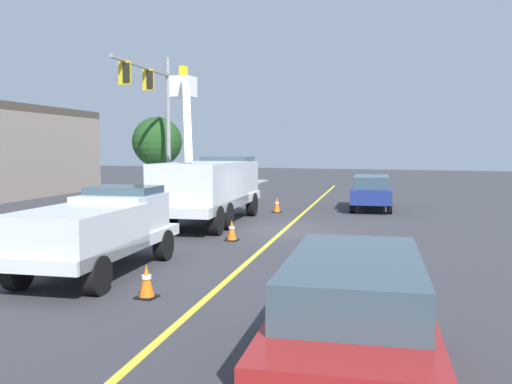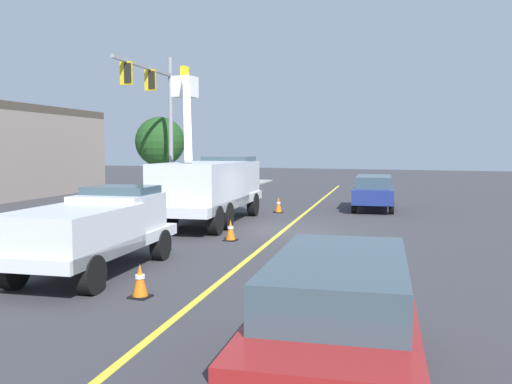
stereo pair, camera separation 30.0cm
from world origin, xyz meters
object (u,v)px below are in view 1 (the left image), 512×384
(trailing_sedan, at_px, (354,313))
(traffic_cone_mid_front, at_px, (232,230))
(traffic_cone_leading, at_px, (147,281))
(traffic_signal_mast, at_px, (155,104))
(passing_minivan, at_px, (371,190))
(service_pickup_truck, at_px, (98,229))
(utility_bucket_truck, at_px, (210,184))
(traffic_cone_mid_rear, at_px, (277,205))

(trailing_sedan, distance_m, traffic_cone_mid_front, 11.41)
(traffic_cone_leading, xyz_separation_m, traffic_cone_mid_front, (7.05, 1.20, -0.00))
(traffic_signal_mast, bearing_deg, passing_minivan, -67.51)
(trailing_sedan, relative_size, traffic_cone_mid_front, 7.12)
(service_pickup_truck, distance_m, trailing_sedan, 8.21)
(utility_bucket_truck, height_order, traffic_signal_mast, traffic_signal_mast)
(traffic_cone_mid_rear, bearing_deg, trailing_sedan, -157.90)
(service_pickup_truck, relative_size, trailing_sedan, 1.16)
(traffic_cone_mid_rear, bearing_deg, traffic_cone_mid_front, -171.45)
(passing_minivan, height_order, traffic_cone_mid_rear, passing_minivan)
(utility_bucket_truck, height_order, trailing_sedan, utility_bucket_truck)
(trailing_sedan, xyz_separation_m, traffic_cone_mid_rear, (17.76, 7.21, -0.60))
(service_pickup_truck, xyz_separation_m, traffic_signal_mast, (12.51, 6.05, 4.13))
(passing_minivan, xyz_separation_m, traffic_cone_mid_rear, (-2.96, 3.98, -0.60))
(traffic_cone_leading, relative_size, traffic_cone_mid_front, 1.00)
(service_pickup_truck, relative_size, traffic_cone_mid_front, 8.28)
(passing_minivan, bearing_deg, traffic_cone_mid_front, 165.92)
(service_pickup_truck, bearing_deg, traffic_cone_leading, -122.37)
(traffic_cone_mid_rear, bearing_deg, passing_minivan, -53.38)
(utility_bucket_truck, bearing_deg, traffic_cone_leading, -160.52)
(traffic_cone_mid_front, xyz_separation_m, traffic_cone_mid_rear, (8.08, 1.21, 0.03))
(passing_minivan, relative_size, traffic_signal_mast, 0.65)
(service_pickup_truck, height_order, traffic_signal_mast, traffic_signal_mast)
(passing_minivan, bearing_deg, utility_bucket_truck, 143.96)
(service_pickup_truck, bearing_deg, traffic_cone_mid_rear, 0.42)
(passing_minivan, height_order, traffic_signal_mast, traffic_signal_mast)
(trailing_sedan, distance_m, traffic_signal_mast, 21.62)
(passing_minivan, distance_m, traffic_signal_mast, 11.57)
(service_pickup_truck, relative_size, traffic_cone_leading, 8.26)
(traffic_cone_mid_front, distance_m, traffic_cone_mid_rear, 8.17)
(traffic_cone_leading, bearing_deg, traffic_cone_mid_rear, 9.05)
(passing_minivan, xyz_separation_m, traffic_cone_mid_front, (-11.04, 2.77, -0.63))
(traffic_cone_mid_rear, xyz_separation_m, traffic_signal_mast, (-1.15, 5.95, 4.88))
(trailing_sedan, bearing_deg, utility_bucket_truck, 32.78)
(service_pickup_truck, distance_m, traffic_cone_mid_rear, 13.69)
(utility_bucket_truck, xyz_separation_m, traffic_cone_leading, (-10.72, -3.79, -1.26))
(service_pickup_truck, height_order, traffic_cone_mid_front, service_pickup_truck)
(traffic_cone_leading, relative_size, traffic_signal_mast, 0.09)
(traffic_cone_mid_front, bearing_deg, utility_bucket_truck, 35.29)
(passing_minivan, xyz_separation_m, traffic_cone_leading, (-18.09, 1.57, -0.62))
(service_pickup_truck, height_order, passing_minivan, service_pickup_truck)
(passing_minivan, distance_m, trailing_sedan, 20.97)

